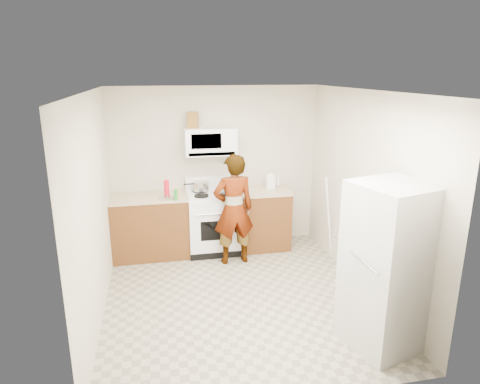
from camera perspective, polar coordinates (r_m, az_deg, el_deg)
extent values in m
plane|color=gray|center=(5.49, -0.32, -13.77)|extent=(3.60, 3.60, 0.00)
cube|color=beige|center=(6.69, -3.28, 3.24)|extent=(3.20, 0.02, 2.50)
cube|color=beige|center=(5.50, 16.14, -0.18)|extent=(0.02, 3.60, 2.50)
cube|color=brown|center=(6.57, -11.83, -4.61)|extent=(1.12, 0.62, 0.90)
cube|color=tan|center=(6.43, -12.06, -0.70)|extent=(1.14, 0.64, 0.03)
cube|color=brown|center=(6.76, 2.92, -3.69)|extent=(0.80, 0.62, 0.90)
cube|color=tan|center=(6.62, 2.98, 0.13)|extent=(0.82, 0.64, 0.03)
cube|color=white|center=(6.61, -3.64, -4.17)|extent=(0.76, 0.65, 0.90)
cube|color=white|center=(6.46, -3.71, -0.30)|extent=(0.76, 0.62, 0.03)
cube|color=white|center=(6.70, -4.06, 1.31)|extent=(0.76, 0.08, 0.20)
cube|color=white|center=(6.42, -4.00, 6.78)|extent=(0.76, 0.38, 0.40)
imported|color=tan|center=(6.09, -0.86, -2.35)|extent=(0.62, 0.43, 1.61)
cube|color=silver|center=(4.53, 19.13, -9.39)|extent=(0.86, 0.86, 1.70)
cylinder|color=white|center=(6.73, 4.14, 1.42)|extent=(0.22, 0.22, 0.20)
cube|color=brown|center=(6.36, -6.26, 9.55)|extent=(0.18, 0.18, 0.24)
cylinder|color=silver|center=(6.52, -5.22, 0.77)|extent=(0.31, 0.31, 0.13)
cube|color=silver|center=(6.40, -1.73, -0.07)|extent=(0.29, 0.24, 0.05)
cylinder|color=red|center=(6.28, -9.75, 0.42)|extent=(0.09, 0.09, 0.25)
cylinder|color=#CD5416|center=(6.18, -8.43, -0.31)|extent=(0.06, 0.06, 0.14)
cylinder|color=#198C27|center=(6.12, -8.55, -0.40)|extent=(0.07, 0.07, 0.16)
cylinder|color=silver|center=(6.26, -9.69, -0.78)|extent=(0.27, 0.27, 0.01)
cylinder|color=white|center=(6.35, 11.76, -3.44)|extent=(0.25, 0.17, 1.28)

